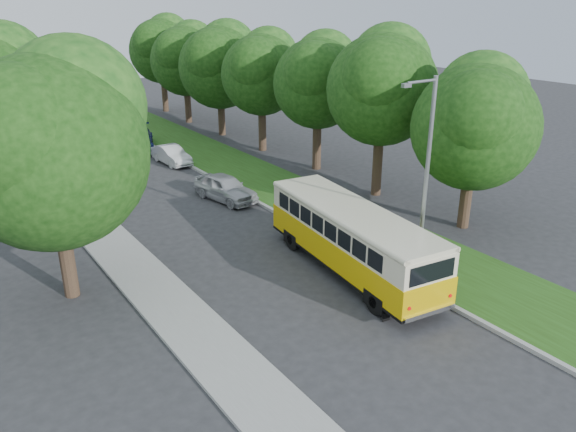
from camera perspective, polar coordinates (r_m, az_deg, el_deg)
ground at (r=22.40m, az=0.64°, el=-6.79°), size 120.00×120.00×0.00m
curb at (r=27.95m, az=0.74°, el=-0.65°), size 0.20×70.00×0.15m
grass_verge at (r=29.28m, az=4.49°, el=0.33°), size 4.50×70.00×0.13m
sidewalk at (r=24.49m, az=-15.56°, el=-4.89°), size 2.20×70.00×0.12m
treeline at (r=37.34m, az=-11.79°, el=13.88°), size 24.27×41.91×9.46m
lamppost_near at (r=21.63m, az=13.75°, el=4.08°), size 1.71×0.16×8.00m
lamppost_far at (r=33.41m, az=-22.66°, el=8.66°), size 1.71×0.16×7.50m
warning_sign at (r=30.23m, az=-19.89°, el=3.07°), size 0.56×0.10×2.50m
vintage_bus at (r=22.75m, az=6.49°, el=-2.51°), size 3.52×9.71×2.82m
car_silver at (r=31.20m, az=-6.39°, el=2.88°), size 2.41×4.43×1.43m
car_white at (r=38.73m, az=-11.75°, el=6.10°), size 1.51×3.77×1.22m
car_blue at (r=43.02m, az=-14.98°, el=7.55°), size 3.80×5.64×1.52m
car_grey at (r=43.33m, az=-16.82°, el=7.38°), size 3.92×5.53×1.40m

